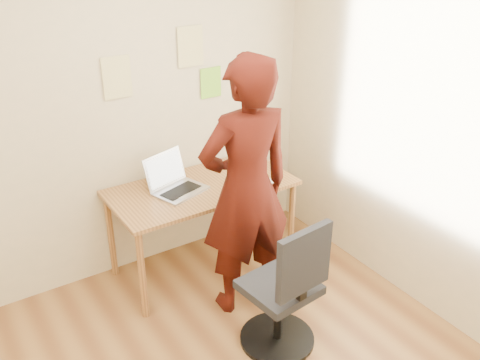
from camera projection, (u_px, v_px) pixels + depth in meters
room at (224, 217)px, 2.45m from camera, size 3.58×3.58×2.78m
desk at (202, 196)px, 4.10m from camera, size 1.40×0.70×0.74m
laptop at (175, 183)px, 3.97m from camera, size 0.45×0.43×0.27m
paper_sheet at (255, 178)px, 4.17m from camera, size 0.20×0.28×0.00m
phone at (247, 184)px, 4.08m from camera, size 0.07×0.14×0.01m
wall_note_left at (117, 77)px, 3.74m from camera, size 0.21×0.00×0.30m
wall_note_mid at (190, 46)px, 3.96m from camera, size 0.21×0.00×0.30m
wall_note_right at (211, 83)px, 4.18m from camera, size 0.18×0.00×0.24m
office_chair at (286, 296)px, 3.40m from camera, size 0.50×0.50×0.97m
person at (246, 190)px, 3.59m from camera, size 0.71×0.50×1.86m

